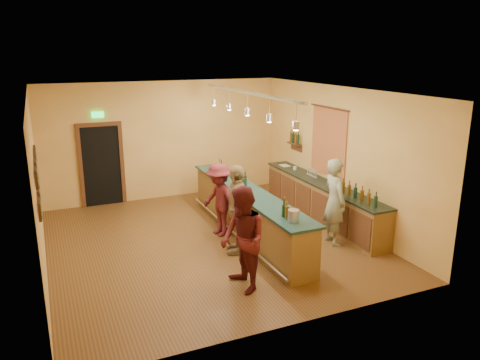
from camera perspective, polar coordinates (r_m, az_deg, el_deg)
name	(u,v)px	position (r m, az deg, el deg)	size (l,w,h in m)	color
floor	(208,241)	(10.20, -3.86, -7.46)	(7.00, 7.00, 0.00)	#573019
ceiling	(206,91)	(9.42, -4.22, 10.76)	(6.50, 7.00, 0.02)	silver
wall_back	(164,140)	(12.96, -9.24, 4.78)	(6.50, 0.02, 3.20)	tan
wall_front	(291,226)	(6.64, 6.18, -5.59)	(6.50, 0.02, 3.20)	tan
wall_left	(37,187)	(9.18, -23.53, -0.82)	(0.02, 7.00, 3.20)	tan
wall_right	(338,156)	(11.16, 11.91, 2.90)	(0.02, 7.00, 3.20)	tan
doorway	(101,163)	(12.74, -16.53, 1.96)	(1.15, 0.09, 2.48)	black
tapestry	(329,142)	(11.42, 10.75, 4.53)	(0.03, 1.40, 1.60)	maroon
bottle_shelf	(295,139)	(12.67, 6.70, 4.93)	(0.17, 0.55, 0.54)	#4E2517
picture_grid	(38,178)	(8.36, -23.45, 0.18)	(0.06, 2.20, 0.70)	#382111
back_counter	(322,200)	(11.44, 9.94, -2.47)	(0.60, 4.55, 1.27)	brown
tasting_bar	(247,209)	(10.29, 0.87, -3.58)	(0.74, 5.10, 1.38)	brown
pendant_track	(248,100)	(9.78, 0.93, 9.69)	(0.11, 4.60, 0.50)	silver
bartender	(335,202)	(9.98, 11.45, -2.60)	(0.67, 0.44, 1.85)	gray
customer_a	(243,240)	(7.90, 0.36, -7.31)	(0.89, 0.69, 1.82)	#59191E
customer_b	(237,209)	(9.35, -0.35, -3.60)	(1.07, 0.45, 1.82)	#997A51
customer_c	(219,200)	(10.27, -2.56, -2.41)	(1.05, 0.61, 1.63)	#59191E
bar_stool	(244,191)	(12.05, 0.44, -1.35)	(0.30, 0.30, 0.62)	#AB834D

